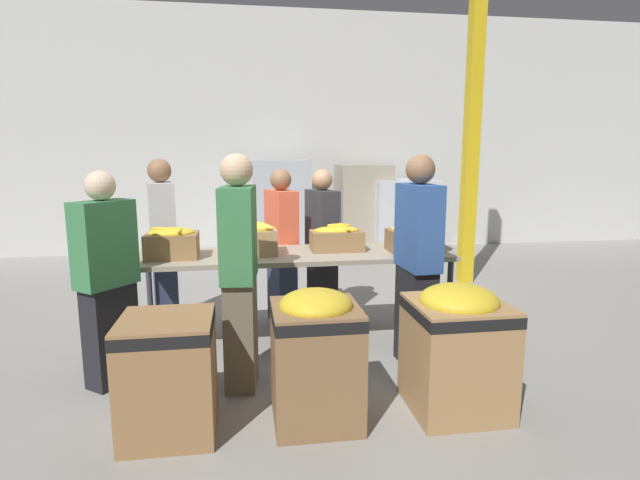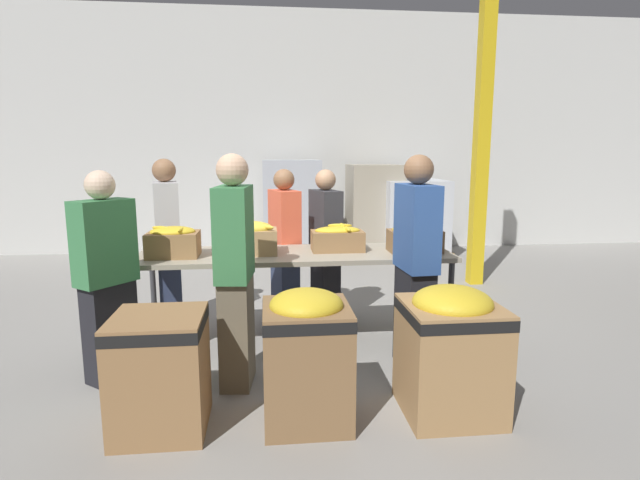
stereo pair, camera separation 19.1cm
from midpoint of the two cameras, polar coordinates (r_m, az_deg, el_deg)
ground_plane at (r=4.54m, az=-1.54°, el=-11.60°), size 30.00×30.00×0.00m
wall_back at (r=8.64m, az=-4.03°, el=12.09°), size 16.00×0.08×4.00m
sorting_table at (r=4.32m, az=-1.59°, el=-2.15°), size 2.69×0.77×0.82m
banana_box_0 at (r=4.27m, az=-15.22°, el=-0.14°), size 0.41×0.32×0.27m
banana_box_1 at (r=4.26m, az=-6.71°, el=0.30°), size 0.45×0.32×0.28m
banana_box_2 at (r=4.37m, az=3.27°, el=0.20°), size 0.45×0.29×0.24m
banana_box_3 at (r=4.42m, az=12.01°, el=0.29°), size 0.45×0.28×0.26m
volunteer_0 at (r=4.95m, az=-15.94°, el=-0.52°), size 0.30×0.47×1.62m
volunteer_1 at (r=3.57m, az=-8.15°, el=-3.78°), size 0.27×0.47×1.66m
volunteer_2 at (r=4.90m, az=-2.94°, el=-0.84°), size 0.32×0.45×1.52m
volunteer_3 at (r=3.89m, az=-21.90°, el=-4.12°), size 0.42×0.45×1.55m
volunteer_4 at (r=4.95m, az=1.73°, el=-0.73°), size 0.31×0.45×1.51m
volunteer_5 at (r=3.91m, az=12.26°, el=-2.75°), size 0.25×0.46×1.66m
donation_bin_0 at (r=3.21m, az=-16.15°, el=-13.93°), size 0.54×0.54×0.72m
donation_bin_1 at (r=3.16m, az=0.24°, el=-12.71°), size 0.53×0.53×0.85m
donation_bin_2 at (r=3.38m, az=16.28°, el=-11.64°), size 0.59×0.59×0.84m
support_pillar at (r=6.64m, az=18.87°, el=12.27°), size 0.17×0.17×4.00m
pallet_stack_0 at (r=7.94m, az=-2.60°, el=3.41°), size 0.96×0.96×1.56m
pallet_stack_1 at (r=8.24m, az=11.13°, el=2.36°), size 1.08×1.08×1.24m
pallet_stack_2 at (r=8.24m, az=6.84°, el=3.31°), size 0.90×0.90×1.48m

